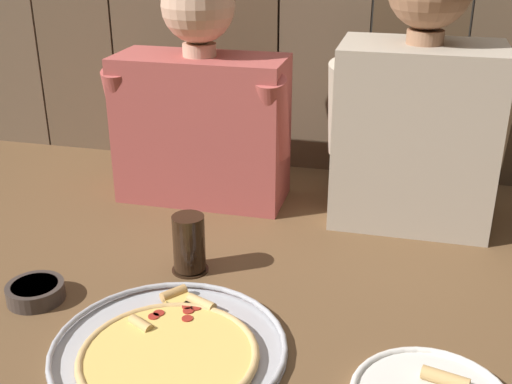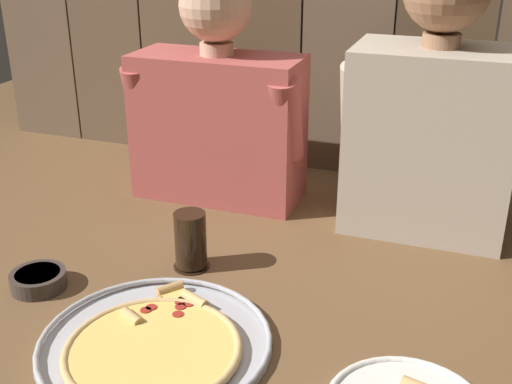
# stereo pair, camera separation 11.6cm
# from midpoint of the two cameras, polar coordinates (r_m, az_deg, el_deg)

# --- Properties ---
(ground_plane) EXTENTS (3.20, 3.20, 0.00)m
(ground_plane) POSITION_cam_midpoint_polar(r_m,az_deg,el_deg) (1.23, 2.64, -9.77)
(ground_plane) COLOR brown
(pizza_tray) EXTENTS (0.40, 0.40, 0.03)m
(pizza_tray) POSITION_cam_midpoint_polar(r_m,az_deg,el_deg) (1.11, -5.98, -13.34)
(pizza_tray) COLOR #B2B2B7
(pizza_tray) RESTS_ON ground
(drinking_glass) EXTENTS (0.08, 0.08, 0.12)m
(drinking_glass) POSITION_cam_midpoint_polar(r_m,az_deg,el_deg) (1.31, -3.33, -4.43)
(drinking_glass) COLOR black
(drinking_glass) RESTS_ON ground
(dipping_bowl) EXTENTS (0.11, 0.11, 0.03)m
(dipping_bowl) POSITION_cam_midpoint_polar(r_m,az_deg,el_deg) (1.31, -16.43, -7.51)
(dipping_bowl) COLOR #3D332D
(dipping_bowl) RESTS_ON ground
(diner_left) EXTENTS (0.45, 0.20, 0.57)m
(diner_left) POSITION_cam_midpoint_polar(r_m,az_deg,el_deg) (1.58, -1.33, 8.23)
(diner_left) COLOR #AD4C47
(diner_left) RESTS_ON ground
(diner_right) EXTENTS (0.39, 0.23, 0.63)m
(diner_right) POSITION_cam_midpoint_polar(r_m,az_deg,el_deg) (1.48, 17.74, 7.20)
(diner_right) COLOR #B2A38E
(diner_right) RESTS_ON ground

